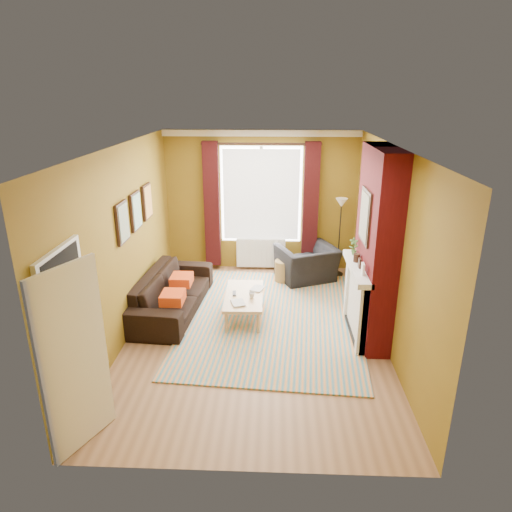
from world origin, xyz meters
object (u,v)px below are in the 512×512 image
sofa (172,292)px  armchair (307,264)px  wicker_stool (283,271)px  coffee_table (244,297)px  floor_lamp (341,215)px

sofa → armchair: armchair is taller
sofa → wicker_stool: sofa is taller
sofa → coffee_table: sofa is taller
sofa → floor_lamp: size_ratio=1.46×
wicker_stool → armchair: bearing=10.5°
coffee_table → floor_lamp: (1.75, 1.92, 0.87)m
floor_lamp → wicker_stool: bearing=-159.6°
armchair → coffee_table: (-1.11, -1.60, 0.02)m
coffee_table → floor_lamp: size_ratio=0.78×
armchair → floor_lamp: floor_lamp is taller
sofa → wicker_stool: bearing=-50.2°
coffee_table → sofa: bearing=169.6°
sofa → armchair: size_ratio=2.17×
armchair → floor_lamp: 1.14m
coffee_table → wicker_stool: wicker_stool is taller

